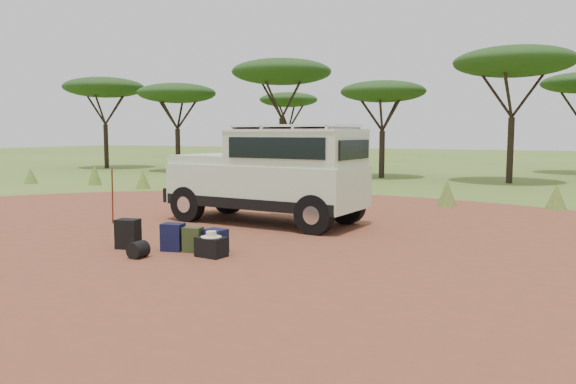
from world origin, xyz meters
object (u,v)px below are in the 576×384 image
at_px(hard_case, 211,247).
at_px(backpack_navy, 173,237).
at_px(backpack_black, 128,234).
at_px(safari_vehicle, 272,176).
at_px(duffel_navy, 216,241).
at_px(backpack_olive, 193,240).
at_px(walking_staff, 112,197).

bearing_deg(hard_case, backpack_navy, 179.79).
bearing_deg(backpack_black, safari_vehicle, 60.85).
relative_size(safari_vehicle, backpack_navy, 9.71).
bearing_deg(safari_vehicle, duffel_navy, -74.67).
bearing_deg(duffel_navy, backpack_olive, -151.75).
xyz_separation_m(safari_vehicle, duffel_navy, (0.68, -3.52, -0.94)).
bearing_deg(backpack_olive, duffel_navy, 9.45).
distance_m(backpack_navy, hard_case, 0.96).
relative_size(safari_vehicle, backpack_olive, 10.76).
bearing_deg(walking_staff, duffel_navy, -66.99).
xyz_separation_m(backpack_black, duffel_navy, (1.73, 0.42, -0.06)).
distance_m(safari_vehicle, backpack_black, 4.18).
relative_size(backpack_black, duffel_navy, 1.28).
xyz_separation_m(backpack_olive, hard_case, (0.54, -0.19, -0.06)).
bearing_deg(backpack_black, hard_case, -11.45).
relative_size(backpack_navy, backpack_olive, 1.11).
bearing_deg(walking_staff, safari_vehicle, -15.17).
bearing_deg(duffel_navy, walking_staff, 166.74).
height_order(backpack_olive, hard_case, backpack_olive).
relative_size(safari_vehicle, walking_staff, 3.45).
relative_size(backpack_olive, duffel_navy, 1.06).
distance_m(safari_vehicle, walking_staff, 3.89).
bearing_deg(duffel_navy, safari_vehicle, 109.01).
relative_size(backpack_navy, hard_case, 1.03).
height_order(walking_staff, duffel_navy, walking_staff).
height_order(safari_vehicle, backpack_black, safari_vehicle).
distance_m(safari_vehicle, duffel_navy, 3.71).
distance_m(safari_vehicle, backpack_navy, 3.85).
height_order(backpack_navy, backpack_olive, backpack_navy).
bearing_deg(backpack_black, duffel_navy, -0.40).
xyz_separation_m(safari_vehicle, hard_case, (0.80, -3.86, -0.99)).
height_order(backpack_black, backpack_olive, backpack_black).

